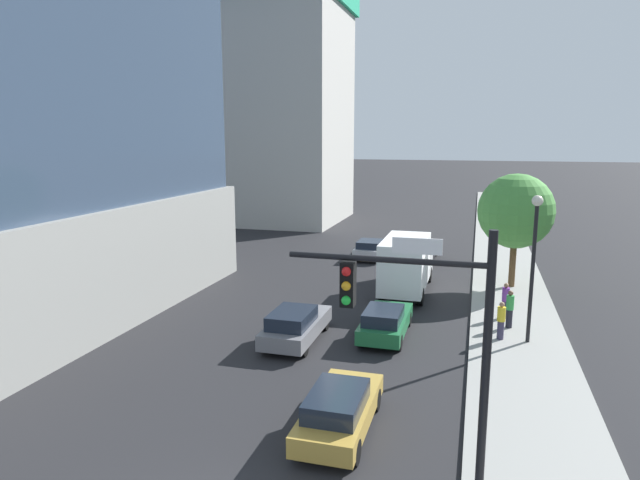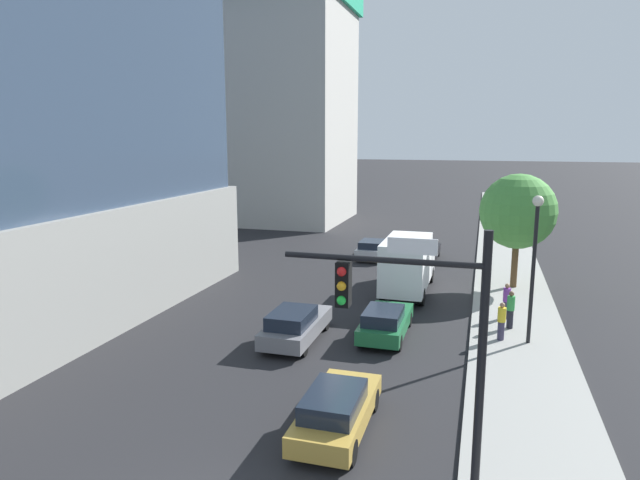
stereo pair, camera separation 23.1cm
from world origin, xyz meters
The scene contains 14 objects.
sidewalk centered at (7.51, 20.00, 0.07)m, with size 4.05×120.00×0.15m, color gray.
construction_building centered at (-14.04, 45.24, 13.33)m, with size 20.00×13.72×31.04m.
traffic_light_pole centered at (4.53, 3.15, 4.46)m, with size 4.64×0.48×6.51m.
street_lamp centered at (7.83, 14.63, 4.14)m, with size 0.44×0.44×6.14m.
street_tree centered at (7.62, 23.64, 4.48)m, with size 4.18×4.18×6.43m.
car_black centered at (1.95, 29.92, 0.70)m, with size 1.88×4.71×1.35m.
car_green centered at (1.95, 13.93, 0.72)m, with size 1.80×4.53×1.43m.
car_gold centered at (1.95, 5.67, 0.74)m, with size 1.79×4.58×1.45m.
car_silver centered at (-1.62, 29.60, 0.70)m, with size 1.88×4.67×1.39m.
car_gray centered at (-1.62, 12.35, 0.75)m, with size 1.88×4.67×1.49m.
box_truck centered at (1.95, 21.08, 1.77)m, with size 2.28×7.10×3.23m.
pedestrian_green_shirt centered at (7.16, 16.27, 1.02)m, with size 0.34×0.34×1.71m.
pedestrian_yellow_shirt centered at (6.74, 14.65, 0.97)m, with size 0.34×0.34×1.62m.
pedestrian_purple_shirt centered at (7.03, 17.64, 1.01)m, with size 0.34×0.34×1.69m.
Camera 2 is at (5.75, -8.89, 8.60)m, focal length 31.21 mm.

